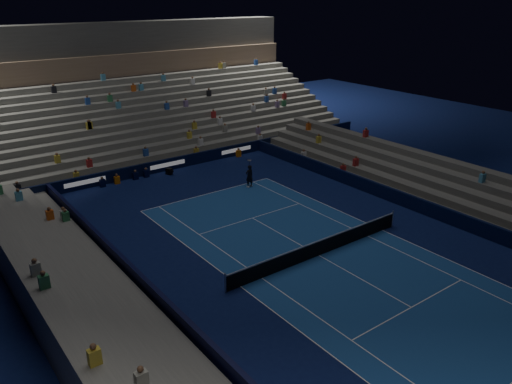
{
  "coord_description": "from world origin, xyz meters",
  "views": [
    {
      "loc": [
        -18.18,
        -18.3,
        14.05
      ],
      "look_at": [
        0.0,
        6.0,
        2.0
      ],
      "focal_mm": 35.53,
      "sensor_mm": 36.0,
      "label": 1
    }
  ],
  "objects": [
    {
      "name": "broadcast_camera",
      "position": [
        -0.33,
        17.47,
        0.27
      ],
      "size": [
        0.53,
        0.9,
        0.52
      ],
      "color": "black",
      "rests_on": "ground"
    },
    {
      "name": "sponsor_barrier_east",
      "position": [
        9.7,
        0.0,
        0.5
      ],
      "size": [
        0.25,
        37.0,
        1.0
      ],
      "primitive_type": "cube",
      "color": "black",
      "rests_on": "ground"
    },
    {
      "name": "sponsor_barrier_far",
      "position": [
        0.0,
        18.5,
        0.5
      ],
      "size": [
        44.0,
        0.25,
        1.0
      ],
      "primitive_type": "cube",
      "color": "black",
      "rests_on": "ground"
    },
    {
      "name": "court_surface",
      "position": [
        0.0,
        0.0,
        0.01
      ],
      "size": [
        10.97,
        23.77,
        0.01
      ],
      "primitive_type": "cube",
      "color": "#19458E",
      "rests_on": "ground"
    },
    {
      "name": "grandstand_west",
      "position": [
        -13.17,
        0.0,
        0.92
      ],
      "size": [
        5.0,
        37.0,
        2.5
      ],
      "color": "slate",
      "rests_on": "ground"
    },
    {
      "name": "tennis_player",
      "position": [
        3.27,
        11.22,
        0.88
      ],
      "size": [
        0.66,
        0.45,
        1.76
      ],
      "primitive_type": "imported",
      "rotation": [
        0.0,
        0.0,
        3.09
      ],
      "color": "black",
      "rests_on": "ground"
    },
    {
      "name": "sponsor_barrier_west",
      "position": [
        -9.7,
        0.0,
        0.5
      ],
      "size": [
        0.25,
        37.0,
        1.0
      ],
      "primitive_type": "cube",
      "color": "black",
      "rests_on": "ground"
    },
    {
      "name": "ground",
      "position": [
        0.0,
        0.0,
        0.0
      ],
      "size": [
        90.0,
        90.0,
        0.0
      ],
      "primitive_type": "plane",
      "color": "#0B1545",
      "rests_on": "ground"
    },
    {
      "name": "grandstand_main",
      "position": [
        0.0,
        27.9,
        3.38
      ],
      "size": [
        44.0,
        15.2,
        11.2
      ],
      "color": "slate",
      "rests_on": "ground"
    },
    {
      "name": "grandstand_east",
      "position": [
        13.17,
        0.0,
        0.92
      ],
      "size": [
        5.0,
        37.0,
        2.5
      ],
      "color": "#5F5F5A",
      "rests_on": "ground"
    },
    {
      "name": "tennis_net",
      "position": [
        0.0,
        0.0,
        0.5
      ],
      "size": [
        12.9,
        0.1,
        1.1
      ],
      "color": "#B2B2B7",
      "rests_on": "ground"
    }
  ]
}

